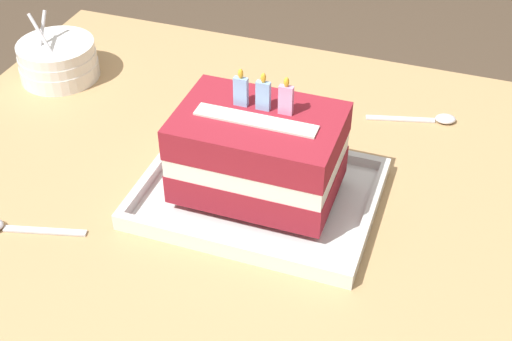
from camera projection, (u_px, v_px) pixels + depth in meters
The scene contains 6 objects.
dining_table at pixel (254, 229), 1.06m from camera, with size 1.03×0.78×0.71m.
foil_tray at pixel (258, 195), 0.95m from camera, with size 0.32×0.24×0.02m.
birthday_cake at pixel (258, 152), 0.90m from camera, with size 0.21×0.14×0.17m.
bowl_stack at pixel (58, 60), 1.19m from camera, with size 0.14×0.14×0.12m.
serving_spoon_near_tray at pixel (434, 119), 1.10m from camera, with size 0.14×0.05×0.01m.
serving_spoon_by_bowls at pixel (2, 226), 0.90m from camera, with size 0.15×0.05×0.01m.
Camera 1 is at (0.26, -0.73, 1.34)m, focal length 48.37 mm.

